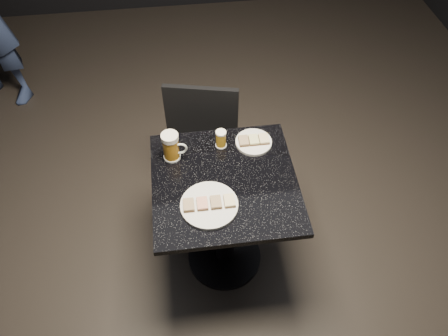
{
  "coord_description": "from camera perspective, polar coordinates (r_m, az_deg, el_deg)",
  "views": [
    {
      "loc": [
        -0.17,
        -1.3,
        2.39
      ],
      "look_at": [
        0.0,
        0.02,
        0.82
      ],
      "focal_mm": 35.0,
      "sensor_mm": 36.0,
      "label": 1
    }
  ],
  "objects": [
    {
      "name": "beer_mug",
      "position": [
        2.15,
        -6.89,
        2.82
      ],
      "size": [
        0.12,
        0.09,
        0.16
      ],
      "color": "silver",
      "rests_on": "table"
    },
    {
      "name": "plate_small",
      "position": [
        2.26,
        3.89,
        3.39
      ],
      "size": [
        0.19,
        0.19,
        0.01
      ],
      "primitive_type": "cylinder",
      "color": "white",
      "rests_on": "table"
    },
    {
      "name": "canapes_on_plate_small",
      "position": [
        2.25,
        3.91,
        3.68
      ],
      "size": [
        0.16,
        0.07,
        0.02
      ],
      "color": "#4C3521",
      "rests_on": "plate_small"
    },
    {
      "name": "table",
      "position": [
        2.29,
        0.06,
        -5.43
      ],
      "size": [
        0.7,
        0.7,
        0.75
      ],
      "color": "black",
      "rests_on": "floor"
    },
    {
      "name": "chair",
      "position": [
        2.56,
        -3.15,
        2.14
      ],
      "size": [
        0.5,
        0.5,
        0.88
      ],
      "color": "black",
      "rests_on": "floor"
    },
    {
      "name": "floor",
      "position": [
        2.73,
        0.06,
        -11.54
      ],
      "size": [
        6.0,
        6.0,
        0.0
      ],
      "primitive_type": "plane",
      "color": "black",
      "rests_on": "ground"
    },
    {
      "name": "plate_large",
      "position": [
        2.01,
        -1.95,
        -4.85
      ],
      "size": [
        0.27,
        0.27,
        0.01
      ],
      "primitive_type": "cylinder",
      "color": "silver",
      "rests_on": "table"
    },
    {
      "name": "beer_tumbler",
      "position": [
        2.22,
        -0.4,
        3.83
      ],
      "size": [
        0.06,
        0.06,
        0.1
      ],
      "color": "silver",
      "rests_on": "table"
    },
    {
      "name": "canapes_on_plate_large",
      "position": [
        1.99,
        -1.96,
        -4.58
      ],
      "size": [
        0.24,
        0.07,
        0.02
      ],
      "color": "#4C3521",
      "rests_on": "plate_large"
    }
  ]
}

